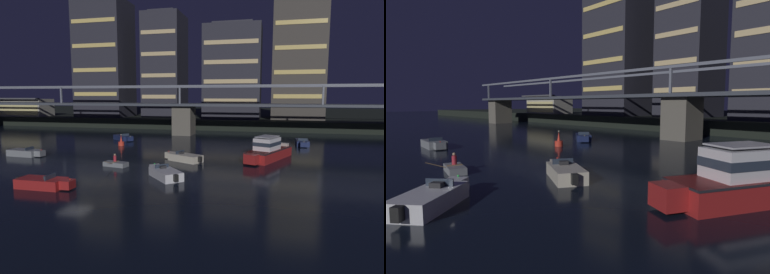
# 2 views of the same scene
# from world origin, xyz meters

# --- Properties ---
(river_bridge) EXTENTS (104.37, 6.40, 9.38)m
(river_bridge) POSITION_xyz_m (-0.00, 36.84, 4.60)
(river_bridge) COLOR #605B51
(river_bridge) RESTS_ON ground
(tower_west_low) EXTENTS (12.13, 10.68, 28.85)m
(tower_west_low) POSITION_xyz_m (-24.63, 52.49, 16.48)
(tower_west_low) COLOR #282833
(tower_west_low) RESTS_ON far_riverbank
(tower_west_tall) EXTENTS (9.23, 10.68, 25.71)m
(tower_west_tall) POSITION_xyz_m (-10.01, 56.20, 14.90)
(tower_west_tall) COLOR #282833
(tower_west_tall) RESTS_ON far_riverbank
(waterfront_pavilion) EXTENTS (12.40, 7.40, 4.70)m
(waterfront_pavilion) POSITION_xyz_m (-45.31, 48.75, 4.44)
(waterfront_pavilion) COLOR #B2AD9E
(waterfront_pavilion) RESTS_ON far_riverbank
(cabin_cruiser_near_left) EXTENTS (5.64, 9.21, 2.79)m
(cabin_cruiser_near_left) POSITION_xyz_m (16.12, 14.92, 1.05)
(cabin_cruiser_near_left) COLOR maroon
(cabin_cruiser_near_left) RESTS_ON ground
(speedboat_near_center) EXTENTS (4.62, 4.11, 1.16)m
(speedboat_near_center) POSITION_xyz_m (-7.84, 26.59, 0.41)
(speedboat_near_center) COLOR #19234C
(speedboat_near_center) RESTS_ON ground
(speedboat_near_right) EXTENTS (5.22, 2.05, 1.16)m
(speedboat_near_right) POSITION_xyz_m (-13.34, 10.06, 0.41)
(speedboat_near_right) COLOR gray
(speedboat_near_right) RESTS_ON ground
(speedboat_mid_left) EXTENTS (4.95, 3.39, 1.16)m
(speedboat_mid_left) POSITION_xyz_m (6.74, 11.62, 0.41)
(speedboat_mid_left) COLOR beige
(speedboat_mid_left) RESTS_ON ground
(speedboat_far_left) EXTENTS (4.26, 4.51, 1.16)m
(speedboat_far_left) POSITION_xyz_m (7.04, 3.62, 0.41)
(speedboat_far_left) COLOR silver
(speedboat_far_left) RESTS_ON ground
(channel_buoy) EXTENTS (0.90, 0.90, 1.76)m
(channel_buoy) POSITION_xyz_m (-5.49, 20.73, 0.48)
(channel_buoy) COLOR red
(channel_buoy) RESTS_ON ground
(dinghy_with_paddler) EXTENTS (2.76, 2.56, 1.36)m
(dinghy_with_paddler) POSITION_xyz_m (0.41, 7.10, 0.28)
(dinghy_with_paddler) COLOR gray
(dinghy_with_paddler) RESTS_ON ground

